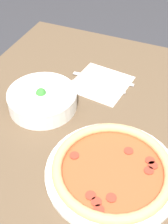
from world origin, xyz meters
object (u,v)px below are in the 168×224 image
Objects in this scene: pizza at (112,169)px; bowl at (42,99)px; fork at (98,87)px; knife at (106,79)px.

pizza is 0.34m from bowl.
knife is (0.05, -0.01, -0.00)m from fork.
fork is (0.32, 0.16, -0.01)m from pizza.
bowl is at bearing 52.80° from knife.
fork and knife have the same top height.
bowl is 0.21m from fork.
bowl reaches higher than knife.
pizza is 1.55× the size of knife.
knife is at bearing -33.33° from bowl.
pizza reaches higher than fork.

